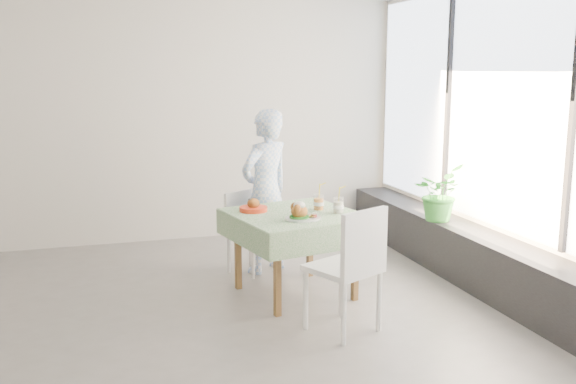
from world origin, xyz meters
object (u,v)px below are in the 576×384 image
object	(u,v)px
chair_near	(344,293)
juice_cup_orange	(319,203)
cafe_table	(295,244)
diner	(266,191)
potted_plant	(438,193)
main_dish	(301,214)
chair_far	(250,247)

from	to	relation	value
chair_near	juice_cup_orange	xyz separation A→B (m)	(0.13, 0.95, 0.51)
cafe_table	diner	size ratio (longest dim) A/B	0.77
diner	potted_plant	xyz separation A→B (m)	(1.65, -0.44, -0.03)
diner	main_dish	world-z (taller)	diner
main_dish	juice_cup_orange	distance (m)	0.42
chair_far	juice_cup_orange	bearing A→B (deg)	-56.24
diner	main_dish	xyz separation A→B (m)	(0.04, -0.99, -0.01)
juice_cup_orange	cafe_table	bearing A→B (deg)	-164.10
chair_far	cafe_table	bearing A→B (deg)	-73.80
main_dish	potted_plant	size ratio (longest dim) A/B	0.55
chair_far	potted_plant	bearing A→B (deg)	-14.16
chair_far	potted_plant	world-z (taller)	potted_plant
cafe_table	diner	bearing A→B (deg)	95.10
cafe_table	juice_cup_orange	world-z (taller)	juice_cup_orange
chair_far	main_dish	size ratio (longest dim) A/B	2.61
cafe_table	potted_plant	bearing A→B (deg)	10.98
main_dish	potted_plant	world-z (taller)	potted_plant
juice_cup_orange	main_dish	bearing A→B (deg)	-130.11
cafe_table	chair_near	distance (m)	0.91
chair_near	juice_cup_orange	world-z (taller)	juice_cup_orange
juice_cup_orange	potted_plant	distance (m)	1.36
chair_far	potted_plant	xyz separation A→B (m)	(1.80, -0.45, 0.53)
cafe_table	diner	world-z (taller)	diner
chair_far	diner	xyz separation A→B (m)	(0.15, -0.02, 0.56)
juice_cup_orange	potted_plant	size ratio (longest dim) A/B	0.50
juice_cup_orange	potted_plant	world-z (taller)	potted_plant
chair_near	main_dish	distance (m)	0.82
chair_far	diner	distance (m)	0.58
main_dish	cafe_table	bearing A→B (deg)	83.96
cafe_table	chair_near	xyz separation A→B (m)	(0.11, -0.88, -0.16)
main_dish	juice_cup_orange	bearing A→B (deg)	49.89
cafe_table	main_dish	world-z (taller)	main_dish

